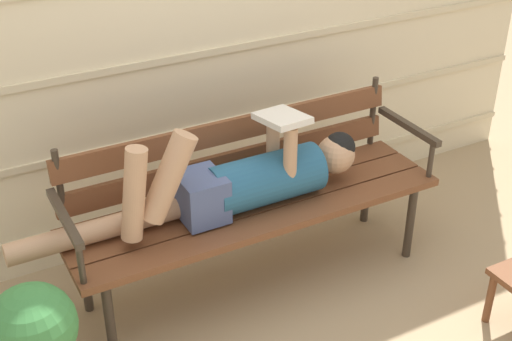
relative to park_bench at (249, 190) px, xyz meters
The scene contains 4 objects.
ground_plane 0.53m from the park_bench, 90.00° to the right, with size 12.00×12.00×0.00m, color tan.
house_siding 0.91m from the park_bench, 90.00° to the left, with size 4.36×0.08×2.44m.
park_bench is the anchor object (origin of this frame).
reclining_person 0.16m from the park_bench, 139.54° to the right, with size 1.69×0.26×0.51m.
Camera 1 is at (-1.34, -2.39, 2.27)m, focal length 49.30 mm.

